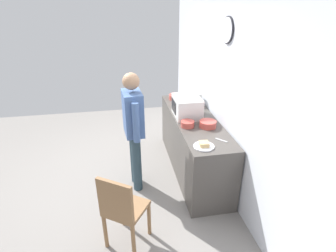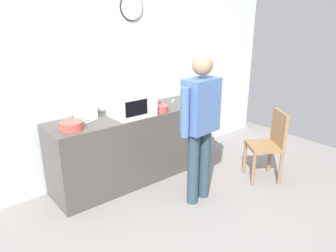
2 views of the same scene
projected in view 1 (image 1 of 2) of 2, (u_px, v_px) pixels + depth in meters
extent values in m
plane|color=gray|center=(118.00, 181.00, 4.11)|extent=(6.00, 6.00, 0.00)
cube|color=silver|center=(223.00, 94.00, 3.82)|extent=(5.40, 0.10, 2.60)
cylinder|color=white|center=(228.00, 30.00, 3.34)|extent=(0.31, 0.03, 0.31)
cylinder|color=black|center=(228.00, 30.00, 3.34)|extent=(0.33, 0.02, 0.33)
cube|color=#4C4742|center=(193.00, 144.00, 4.23)|extent=(2.20, 0.62, 0.91)
cube|color=silver|center=(187.00, 107.00, 4.02)|extent=(0.50, 0.38, 0.30)
cube|color=black|center=(174.00, 106.00, 4.05)|extent=(0.30, 0.01, 0.18)
cylinder|color=white|center=(204.00, 146.00, 3.21)|extent=(0.25, 0.25, 0.01)
cube|color=#E4BC79|center=(204.00, 144.00, 3.20)|extent=(0.12, 0.12, 0.05)
cylinder|color=#C64C42|center=(176.00, 97.00, 4.77)|extent=(0.25, 0.25, 0.09)
cylinder|color=#C64C42|center=(188.00, 124.00, 3.72)|extent=(0.19, 0.19, 0.08)
cylinder|color=#C64C42|center=(208.00, 124.00, 3.71)|extent=(0.24, 0.24, 0.09)
cube|color=silver|center=(195.00, 98.00, 4.52)|extent=(0.22, 0.18, 0.20)
cube|color=silver|center=(221.00, 140.00, 3.36)|extent=(0.14, 0.13, 0.01)
cube|color=silver|center=(186.00, 104.00, 4.55)|extent=(0.17, 0.08, 0.01)
cylinder|color=#2A414D|center=(137.00, 164.00, 3.75)|extent=(0.13, 0.13, 0.87)
cylinder|color=#2A414D|center=(135.00, 156.00, 3.93)|extent=(0.13, 0.13, 0.87)
cube|color=#47669E|center=(133.00, 113.00, 3.53)|extent=(0.42, 0.27, 0.59)
cylinder|color=#47669E|center=(136.00, 123.00, 3.33)|extent=(0.09, 0.09, 0.53)
cylinder|color=#47669E|center=(130.00, 109.00, 3.76)|extent=(0.09, 0.09, 0.53)
sphere|color=#A37A5B|center=(131.00, 81.00, 3.35)|extent=(0.22, 0.22, 0.22)
cylinder|color=olive|center=(149.00, 219.00, 3.08)|extent=(0.04, 0.04, 0.45)
cylinder|color=olive|center=(123.00, 210.00, 3.21)|extent=(0.04, 0.04, 0.45)
cylinder|color=olive|center=(134.00, 242.00, 2.79)|extent=(0.04, 0.04, 0.45)
cylinder|color=olive|center=(105.00, 231.00, 2.92)|extent=(0.04, 0.04, 0.45)
cube|color=olive|center=(126.00, 208.00, 2.89)|extent=(0.56, 0.56, 0.04)
cube|color=olive|center=(115.00, 201.00, 2.64)|extent=(0.26, 0.35, 0.45)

